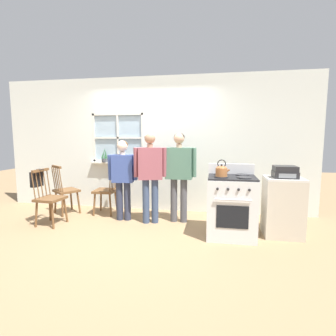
% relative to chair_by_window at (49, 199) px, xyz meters
% --- Properties ---
extents(ground_plane, '(16.00, 16.00, 0.00)m').
position_rel_chair_by_window_xyz_m(ground_plane, '(1.52, -0.14, -0.45)').
color(ground_plane, '#937551').
extents(wall_back, '(6.40, 0.16, 2.70)m').
position_rel_chair_by_window_xyz_m(wall_back, '(1.55, 1.26, 0.89)').
color(wall_back, silver).
rests_on(wall_back, ground_plane).
extents(chair_by_window, '(0.43, 0.45, 0.96)m').
position_rel_chair_by_window_xyz_m(chair_by_window, '(0.00, 0.00, 0.00)').
color(chair_by_window, brown).
rests_on(chair_by_window, ground_plane).
extents(chair_near_wall, '(0.57, 0.57, 0.96)m').
position_rel_chair_by_window_xyz_m(chair_near_wall, '(-0.10, 0.65, 0.00)').
color(chair_near_wall, brown).
rests_on(chair_near_wall, ground_plane).
extents(chair_center_cluster, '(0.42, 0.44, 0.96)m').
position_rel_chair_by_window_xyz_m(chair_center_cluster, '(0.69, 0.79, 0.00)').
color(chair_center_cluster, brown).
rests_on(chair_center_cluster, ground_plane).
extents(person_elderly_left, '(0.53, 0.25, 1.44)m').
position_rel_chair_by_window_xyz_m(person_elderly_left, '(1.16, 0.47, 0.41)').
color(person_elderly_left, '#2D3347').
rests_on(person_elderly_left, ground_plane).
extents(person_teen_center, '(0.57, 0.31, 1.58)m').
position_rel_chair_by_window_xyz_m(person_teen_center, '(1.68, 0.40, 0.50)').
color(person_teen_center, '#384766').
rests_on(person_teen_center, ground_plane).
extents(person_adult_right, '(0.61, 0.22, 1.57)m').
position_rel_chair_by_window_xyz_m(person_adult_right, '(2.16, 0.54, 0.50)').
color(person_adult_right, '#4C4C51').
rests_on(person_adult_right, ground_plane).
extents(stove, '(0.71, 0.68, 1.08)m').
position_rel_chair_by_window_xyz_m(stove, '(3.04, 0.02, 0.02)').
color(stove, silver).
rests_on(stove, ground_plane).
extents(kettle, '(0.21, 0.17, 0.25)m').
position_rel_chair_by_window_xyz_m(kettle, '(2.88, -0.12, 0.57)').
color(kettle, '#A86638').
rests_on(kettle, stove).
extents(potted_plant, '(0.13, 0.12, 0.30)m').
position_rel_chair_by_window_xyz_m(potted_plant, '(0.51, 1.17, 0.62)').
color(potted_plant, '#42474C').
rests_on(potted_plant, wall_back).
extents(handbag, '(0.20, 0.23, 0.31)m').
position_rel_chair_by_window_xyz_m(handbag, '(-0.23, 0.02, 0.34)').
color(handbag, black).
rests_on(handbag, chair_by_window).
extents(side_counter, '(0.55, 0.50, 0.90)m').
position_rel_chair_by_window_xyz_m(side_counter, '(3.81, 0.19, -0.00)').
color(side_counter, beige).
rests_on(side_counter, ground_plane).
extents(stereo, '(0.34, 0.29, 0.18)m').
position_rel_chair_by_window_xyz_m(stereo, '(3.81, 0.16, 0.54)').
color(stereo, '#232326').
rests_on(stereo, side_counter).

